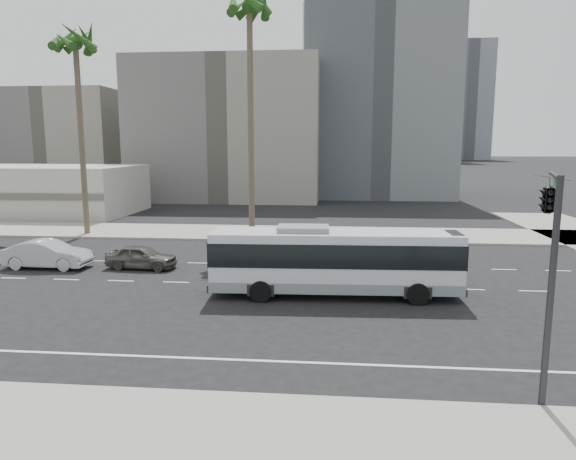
# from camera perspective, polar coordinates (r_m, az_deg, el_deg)

# --- Properties ---
(ground) EXTENTS (700.00, 700.00, 0.00)m
(ground) POSITION_cam_1_polar(r_m,az_deg,el_deg) (26.59, 0.24, -6.13)
(ground) COLOR black
(ground) RESTS_ON ground
(sidewalk_north) EXTENTS (120.00, 7.00, 0.15)m
(sidewalk_north) POSITION_cam_1_polar(r_m,az_deg,el_deg) (41.69, 2.13, -0.39)
(sidewalk_north) COLOR gray
(sidewalk_north) RESTS_ON ground
(commercial_low) EXTENTS (22.00, 12.16, 5.00)m
(commercial_low) POSITION_cam_1_polar(r_m,az_deg,el_deg) (60.97, -26.72, 3.99)
(commercial_low) COLOR #B8B3A7
(commercial_low) RESTS_ON ground
(midrise_beige_west) EXTENTS (24.00, 18.00, 18.00)m
(midrise_beige_west) POSITION_cam_1_polar(r_m,az_deg,el_deg) (71.99, -6.22, 10.75)
(midrise_beige_west) COLOR slate
(midrise_beige_west) RESTS_ON ground
(midrise_gray_center) EXTENTS (20.00, 20.00, 26.00)m
(midrise_gray_center) POSITION_cam_1_polar(r_m,az_deg,el_deg) (77.98, 9.79, 13.50)
(midrise_gray_center) COLOR #4F5358
(midrise_gray_center) RESTS_ON ground
(midrise_beige_far) EXTENTS (18.00, 16.00, 15.00)m
(midrise_beige_far) POSITION_cam_1_polar(r_m,az_deg,el_deg) (85.60, -23.03, 8.83)
(midrise_beige_far) COLOR slate
(midrise_beige_far) RESTS_ON ground
(civic_tower) EXTENTS (42.00, 42.00, 129.00)m
(civic_tower) POSITION_cam_1_polar(r_m,az_deg,el_deg) (277.40, 4.58, 15.80)
(civic_tower) COLOR beige
(civic_tower) RESTS_ON ground
(highrise_right) EXTENTS (26.00, 26.00, 70.00)m
(highrise_right) POSITION_cam_1_polar(r_m,az_deg,el_deg) (260.59, 15.26, 15.10)
(highrise_right) COLOR slate
(highrise_right) RESTS_ON ground
(highrise_far) EXTENTS (22.00, 22.00, 60.00)m
(highrise_far) POSITION_cam_1_polar(r_m,az_deg,el_deg) (294.36, 19.13, 13.23)
(highrise_far) COLOR slate
(highrise_far) RESTS_ON ground
(city_bus) EXTENTS (11.73, 3.02, 3.34)m
(city_bus) POSITION_cam_1_polar(r_m,az_deg,el_deg) (24.51, 5.19, -3.26)
(city_bus) COLOR silver
(city_bus) RESTS_ON ground
(car_a) EXTENTS (1.90, 4.17, 1.39)m
(car_a) POSITION_cam_1_polar(r_m,az_deg,el_deg) (31.21, -15.89, -2.86)
(car_a) COLOR #504E49
(car_a) RESTS_ON ground
(car_b) EXTENTS (1.81, 4.98, 1.63)m
(car_b) POSITION_cam_1_polar(r_m,az_deg,el_deg) (33.23, -25.03, -2.45)
(car_b) COLOR #BABAC1
(car_b) RESTS_ON ground
(traffic_signal) EXTENTS (2.93, 4.04, 6.33)m
(traffic_signal) POSITION_cam_1_polar(r_m,az_deg,el_deg) (17.84, 26.86, 2.54)
(traffic_signal) COLOR #262628
(traffic_signal) RESTS_ON ground
(palm_near) EXTENTS (5.42, 5.42, 18.22)m
(palm_near) POSITION_cam_1_polar(r_m,az_deg,el_deg) (40.03, -4.28, 22.90)
(palm_near) COLOR brown
(palm_near) RESTS_ON ground
(palm_mid) EXTENTS (5.20, 5.20, 16.07)m
(palm_mid) POSITION_cam_1_polar(r_m,az_deg,el_deg) (44.51, -22.41, 18.16)
(palm_mid) COLOR brown
(palm_mid) RESTS_ON ground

